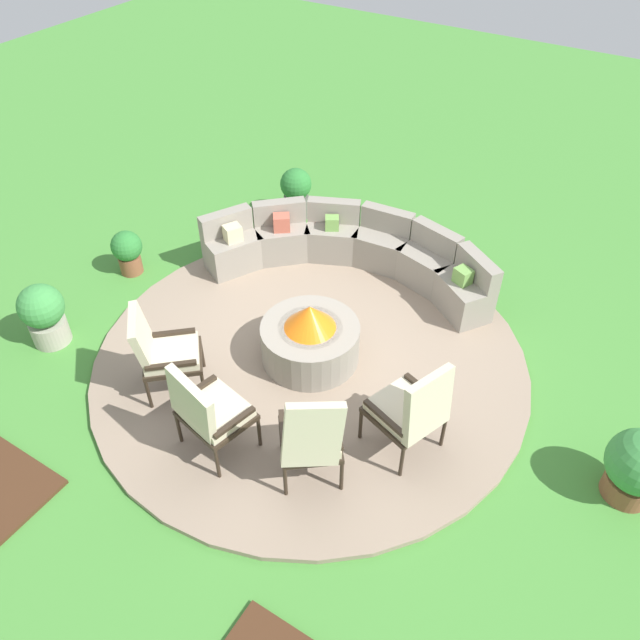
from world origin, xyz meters
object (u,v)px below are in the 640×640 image
object	(u,v)px
fire_pit	(310,338)
potted_plant_1	(296,191)
lounge_chair_front_left	(162,350)
lounge_chair_back_right	(412,409)
lounge_chair_front_right	(207,410)
potted_plant_2	(43,313)
lounge_chair_back_left	(311,436)
curved_stone_bench	(350,252)
potted_plant_3	(128,251)
potted_plant_0	(639,466)

from	to	relation	value
fire_pit	potted_plant_1	world-z (taller)	fire_pit
lounge_chair_front_left	lounge_chair_back_right	world-z (taller)	lounge_chair_back_right
lounge_chair_front_right	potted_plant_2	distance (m)	2.58
lounge_chair_back_left	potted_plant_2	distance (m)	3.52
lounge_chair_front_left	potted_plant_2	world-z (taller)	lounge_chair_front_left
lounge_chair_back_right	potted_plant_2	world-z (taller)	lounge_chair_back_right
lounge_chair_front_left	potted_plant_1	xyz separation A→B (m)	(-0.76, 3.57, -0.19)
lounge_chair_front_right	potted_plant_1	xyz separation A→B (m)	(-1.65, 3.94, -0.20)
curved_stone_bench	potted_plant_1	world-z (taller)	curved_stone_bench
lounge_chair_back_left	lounge_chair_back_right	size ratio (longest dim) A/B	1.06
potted_plant_3	lounge_chair_back_right	bearing A→B (deg)	-9.39
potted_plant_3	lounge_chair_front_left	bearing A→B (deg)	-35.45
fire_pit	lounge_chair_front_right	world-z (taller)	lounge_chair_front_right
curved_stone_bench	lounge_chair_front_right	world-z (taller)	lounge_chair_front_right
potted_plant_2	potted_plant_3	bearing A→B (deg)	96.63
lounge_chair_front_right	potted_plant_3	world-z (taller)	lounge_chair_front_right
lounge_chair_front_left	potted_plant_0	xyz separation A→B (m)	(4.33, 1.22, -0.20)
lounge_chair_front_right	fire_pit	bearing A→B (deg)	97.81
potted_plant_2	potted_plant_1	bearing A→B (deg)	76.13
curved_stone_bench	lounge_chair_back_right	bearing A→B (deg)	-49.19
lounge_chair_front_right	potted_plant_1	distance (m)	4.28
lounge_chair_back_left	potted_plant_2	world-z (taller)	lounge_chair_back_left
lounge_chair_back_right	potted_plant_0	distance (m)	1.99
lounge_chair_front_right	potted_plant_3	size ratio (longest dim) A/B	1.79
potted_plant_1	curved_stone_bench	bearing A→B (deg)	-31.31
potted_plant_3	potted_plant_1	bearing A→B (deg)	64.49
potted_plant_1	potted_plant_3	distance (m)	2.50
potted_plant_2	lounge_chair_back_right	bearing A→B (deg)	9.96
lounge_chair_back_left	lounge_chair_front_right	bearing A→B (deg)	155.29
lounge_chair_back_left	potted_plant_1	distance (m)	4.54
lounge_chair_front_right	lounge_chair_back_left	bearing A→B (deg)	26.05
lounge_chair_back_left	potted_plant_3	xyz separation A→B (m)	(-3.68, 1.46, -0.30)
potted_plant_1	potted_plant_3	world-z (taller)	potted_plant_1
lounge_chair_front_right	lounge_chair_back_right	bearing A→B (deg)	44.56
curved_stone_bench	potted_plant_1	xyz separation A→B (m)	(-1.36, 0.83, 0.05)
potted_plant_1	potted_plant_2	size ratio (longest dim) A/B	0.98
potted_plant_0	lounge_chair_back_left	bearing A→B (deg)	-151.27
lounge_chair_front_left	potted_plant_0	distance (m)	4.50
curved_stone_bench	lounge_chair_back_left	bearing A→B (deg)	-66.69
lounge_chair_back_right	potted_plant_2	size ratio (longest dim) A/B	1.41
lounge_chair_front_left	potted_plant_2	xyz separation A→B (m)	(-1.68, -0.12, -0.19)
curved_stone_bench	potted_plant_0	distance (m)	4.03
curved_stone_bench	lounge_chair_back_left	distance (m)	3.15
potted_plant_3	lounge_chair_back_left	bearing A→B (deg)	-21.56
curved_stone_bench	potted_plant_0	size ratio (longest dim) A/B	4.75
lounge_chair_back_right	curved_stone_bench	bearing A→B (deg)	60.35
lounge_chair_back_left	lounge_chair_back_right	distance (m)	0.96
curved_stone_bench	lounge_chair_back_right	distance (m)	2.84
curved_stone_bench	lounge_chair_back_left	xyz separation A→B (m)	(1.24, -2.88, 0.27)
lounge_chair_back_right	potted_plant_3	bearing A→B (deg)	100.15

